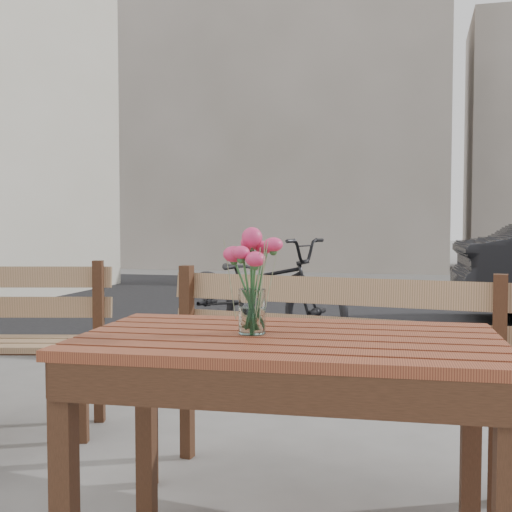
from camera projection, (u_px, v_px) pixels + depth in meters
The scene contains 6 objects.
street at pixel (384, 326), 6.82m from camera, with size 30.00×8.12×0.12m.
backdrop_buildings at pixel (413, 121), 15.62m from camera, with size 15.50×4.00×8.00m.
main_table at pixel (288, 377), 1.97m from camera, with size 1.32×0.82×0.79m.
main_bench at pixel (324, 353), 2.73m from camera, with size 1.57×0.64×0.95m.
main_vase at pixel (252, 268), 1.98m from camera, with size 0.18×0.18×0.33m.
bicycle at pixel (259, 289), 6.14m from camera, with size 0.66×1.89×0.99m, color black.
Camera 1 is at (0.35, -1.83, 1.13)m, focal length 45.00 mm.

